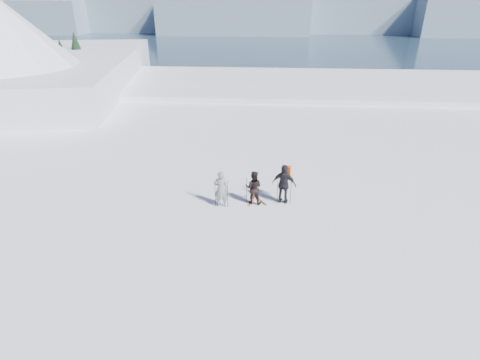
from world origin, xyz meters
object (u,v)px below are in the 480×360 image
object	(u,v)px
skier_dark	(254,187)
skis_loose	(255,198)
skier_pack	(284,184)
skier_grey	(221,189)

from	to	relation	value
skier_dark	skis_loose	xyz separation A→B (m)	(0.08, 0.49, -0.80)
skier_dark	skier_pack	distance (m)	1.42
skier_dark	skier_pack	size ratio (longest dim) A/B	0.85
skier_pack	skis_loose	world-z (taller)	skier_pack
skier_grey	skier_pack	distance (m)	2.92
skier_grey	skier_pack	bearing A→B (deg)	-172.33
skier_dark	skis_loose	size ratio (longest dim) A/B	0.98
skier_grey	skier_dark	distance (m)	1.52
skier_grey	skier_dark	xyz separation A→B (m)	(1.46, 0.40, -0.07)
skier_grey	skier_dark	size ratio (longest dim) A/B	1.08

